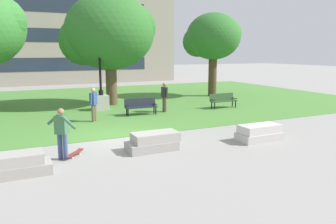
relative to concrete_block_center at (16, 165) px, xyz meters
name	(u,v)px	position (x,y,z in m)	size (l,w,h in m)	color
ground_plane	(120,138)	(3.92, 2.71, -0.31)	(140.00, 140.00, 0.00)	gray
grass_lawn	(77,104)	(3.92, 12.71, -0.30)	(40.00, 20.00, 0.02)	#4C8438
concrete_block_center	(16,165)	(0.00, 0.00, 0.00)	(1.86, 0.90, 0.64)	#9E9991
concrete_block_left	(154,142)	(4.51, 0.58, 0.00)	(1.87, 0.90, 0.64)	#9E9991
concrete_block_right	(259,133)	(8.83, -0.02, 0.00)	(1.80, 0.90, 0.64)	#BCB7B2
person_skateboarder	(62,131)	(1.41, 0.88, 0.67)	(0.81, 1.21, 1.71)	#384C7A
skateboard	(73,154)	(1.77, 1.07, -0.22)	(0.82, 0.90, 0.14)	maroon
park_bench_near_left	(141,106)	(6.45, 7.05, 0.23)	(1.83, 0.65, 0.90)	#1E232D
park_bench_far_left	(223,100)	(11.93, 7.01, 0.23)	(1.81, 0.58, 0.90)	#284723
lamp_post_left	(101,92)	(4.83, 9.53, 0.80)	(1.32, 0.80, 5.40)	#ADA89E
tree_far_right	(109,33)	(5.90, 11.28, 4.38)	(6.01, 5.73, 7.18)	brown
tree_near_left	(213,37)	(14.41, 12.18, 4.29)	(4.44, 4.23, 6.47)	#4C3823
person_bystander_near_lawn	(165,96)	(8.03, 7.30, 0.68)	(0.27, 0.63, 1.71)	brown
person_bystander_far_lawn	(94,103)	(3.67, 6.34, 0.68)	(0.51, 0.65, 1.71)	brown
building_facade_distant	(35,19)	(2.60, 27.21, 6.49)	(31.26, 1.03, 13.61)	gray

